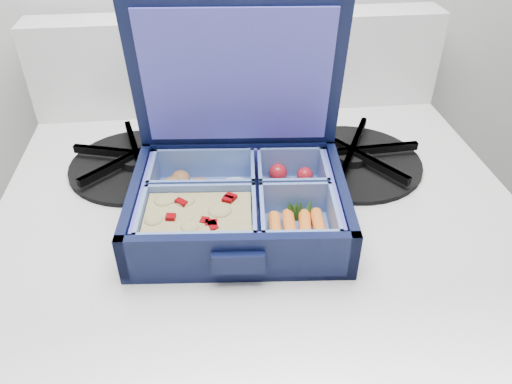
{
  "coord_description": "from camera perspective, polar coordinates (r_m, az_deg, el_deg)",
  "views": [
    {
      "loc": [
        -0.71,
        1.18,
        1.35
      ],
      "look_at": [
        -0.66,
        1.64,
        1.01
      ],
      "focal_mm": 35.0,
      "sensor_mm": 36.0,
      "label": 1
    }
  ],
  "objects": [
    {
      "name": "bento_box",
      "position": [
        0.58,
        -1.97,
        -1.4
      ],
      "size": [
        0.26,
        0.21,
        0.06
      ],
      "primitive_type": null,
      "rotation": [
        0.0,
        0.0,
        -0.09
      ],
      "color": "black",
      "rests_on": "stove"
    },
    {
      "name": "burner_grate",
      "position": [
        0.71,
        10.83,
        4.19
      ],
      "size": [
        0.21,
        0.21,
        0.03
      ],
      "primitive_type": "cylinder",
      "rotation": [
        0.0,
        0.0,
        0.06
      ],
      "color": "black",
      "rests_on": "stove"
    },
    {
      "name": "burner_grate_rear",
      "position": [
        0.71,
        -13.4,
        3.57
      ],
      "size": [
        0.23,
        0.23,
        0.02
      ],
      "primitive_type": "cylinder",
      "rotation": [
        0.0,
        0.0,
        -0.3
      ],
      "color": "black",
      "rests_on": "stove"
    },
    {
      "name": "fork",
      "position": [
        0.7,
        1.05,
        3.71
      ],
      "size": [
        0.16,
        0.16,
        0.01
      ],
      "primitive_type": null,
      "rotation": [
        0.0,
        0.0,
        -0.8
      ],
      "color": "#B4B4B4",
      "rests_on": "stove"
    }
  ]
}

